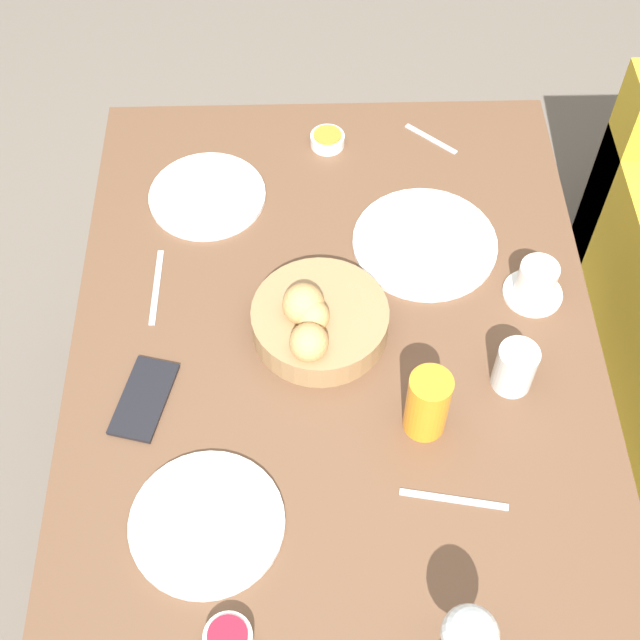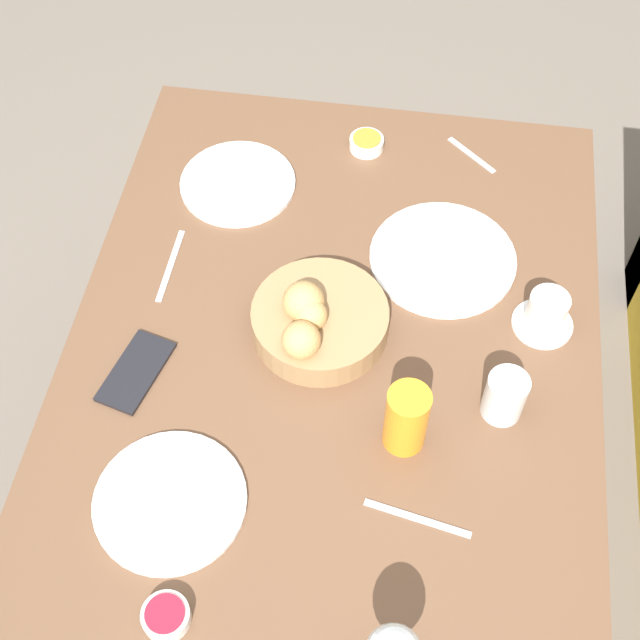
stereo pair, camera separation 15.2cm
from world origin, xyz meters
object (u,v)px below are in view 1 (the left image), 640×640
plate_far_center (425,243)px  cell_phone (144,399)px  plate_near_right (207,523)px  jam_bowl_berry (228,638)px  knife_silver (454,500)px  wine_glass (469,636)px  water_tumbler (515,368)px  spoon_coffee (431,139)px  coffee_cup (536,282)px  plate_near_left (207,196)px  jam_bowl_honey (330,140)px  fork_silver (156,287)px  bread_basket (317,321)px  juice_glass (428,404)px

plate_far_center → cell_phone: size_ratio=1.64×
plate_near_right → cell_phone: bearing=-152.5°
jam_bowl_berry → knife_silver: bearing=121.0°
wine_glass → plate_near_right: bearing=-119.9°
water_tumbler → cell_phone: water_tumbler is taller
knife_silver → spoon_coffee: same height
coffee_cup → knife_silver: coffee_cup is taller
plate_near_right → water_tumbler: water_tumbler is taller
plate_near_left → jam_bowl_honey: bearing=120.1°
plate_far_center → fork_silver: plate_far_center is taller
bread_basket → jam_bowl_berry: bearing=-14.7°
bread_basket → cell_phone: 0.32m
juice_glass → knife_silver: juice_glass is taller
water_tumbler → wine_glass: size_ratio=0.57×
plate_near_left → juice_glass: size_ratio=1.73×
jam_bowl_berry → coffee_cup: bearing=138.6°
cell_phone → coffee_cup: bearing=106.6°
bread_basket → water_tumbler: bearing=71.6°
water_tumbler → jam_bowl_berry: 0.61m
plate_near_left → plate_near_right: bearing=2.7°
juice_glass → coffee_cup: 0.34m
plate_near_left → cell_phone: (0.45, -0.08, -0.00)m
fork_silver → wine_glass: bearing=35.6°
plate_near_right → knife_silver: bearing=94.5°
jam_bowl_berry → jam_bowl_honey: (-0.98, 0.17, 0.00)m
plate_near_left → plate_near_right: (0.67, 0.03, 0.00)m
plate_far_center → spoon_coffee: 0.28m
knife_silver → spoon_coffee: 0.79m
knife_silver → wine_glass: bearing=-4.8°
water_tumbler → wine_glass: 0.47m
juice_glass → cell_phone: (-0.06, -0.46, -0.06)m
jam_bowl_berry → spoon_coffee: bearing=159.1°
bread_basket → cell_phone: (0.13, -0.29, -0.03)m
plate_near_left → fork_silver: 0.23m
coffee_cup → fork_silver: 0.67m
plate_far_center → jam_bowl_berry: (0.71, -0.34, 0.01)m
jam_bowl_honey → water_tumbler: bearing=26.5°
bread_basket → fork_silver: bearing=-110.4°
water_tumbler → juice_glass: bearing=-63.5°
wine_glass → spoon_coffee: bearing=176.6°
fork_silver → coffee_cup: bearing=87.3°
bread_basket → plate_near_right: size_ratio=1.00×
coffee_cup → plate_far_center: bearing=-123.3°
fork_silver → plate_near_right: bearing=14.0°
jam_bowl_berry → fork_silver: bearing=-166.4°
water_tumbler → jam_bowl_berry: water_tumbler is taller
cell_phone → jam_bowl_berry: bearing=21.3°
juice_glass → jam_bowl_honey: 0.66m
water_tumbler → plate_near_right: bearing=-64.3°
wine_glass → fork_silver: 0.81m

